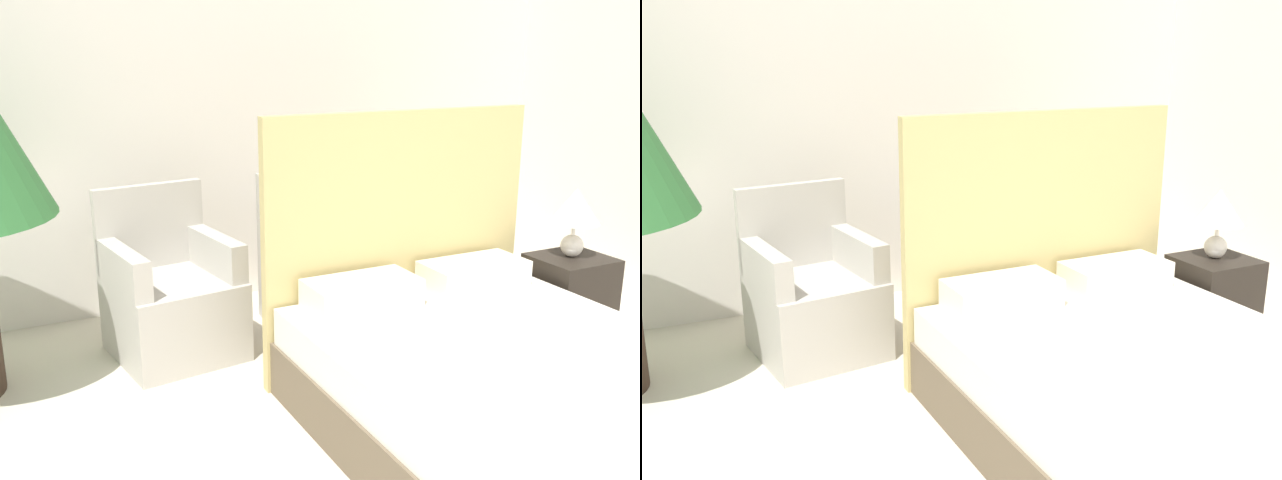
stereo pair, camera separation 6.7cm
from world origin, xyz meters
The scene contains 6 objects.
wall_back centered at (0.00, 3.80, 1.45)m, with size 10.00×0.06×2.90m.
bed centered at (0.41, 1.40, 0.27)m, with size 1.54×2.07×1.38m.
armchair_near_window_left centered at (-0.65, 3.00, 0.30)m, with size 0.72×0.74×0.93m.
armchair_near_window_right centered at (0.29, 3.00, 0.30)m, with size 0.71×0.73×0.93m.
nightstand centered at (1.41, 2.07, 0.27)m, with size 0.41×0.38×0.55m.
table_lamp centered at (1.41, 2.08, 0.81)m, with size 0.27×0.27×0.39m.
Camera 2 is at (-1.52, -0.77, 1.70)m, focal length 40.00 mm.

